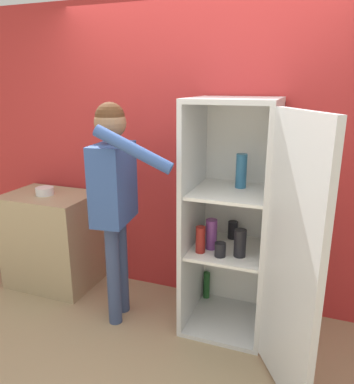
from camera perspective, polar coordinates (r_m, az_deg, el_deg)
ground_plane at (r=2.88m, az=-2.41°, el=-24.34°), size 12.00×12.00×0.00m
wall_back at (r=3.17m, az=4.22°, el=5.34°), size 7.00×0.06×2.55m
refrigerator at (r=2.76m, az=9.90°, el=-4.99°), size 0.97×1.18×1.78m
person at (r=2.86m, az=-9.50°, el=0.87°), size 0.70×0.55×1.75m
counter at (r=3.77m, az=-18.48°, el=-6.87°), size 0.80×0.56×0.89m
bowl at (r=3.62m, az=-19.51°, el=0.14°), size 0.16×0.16×0.07m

